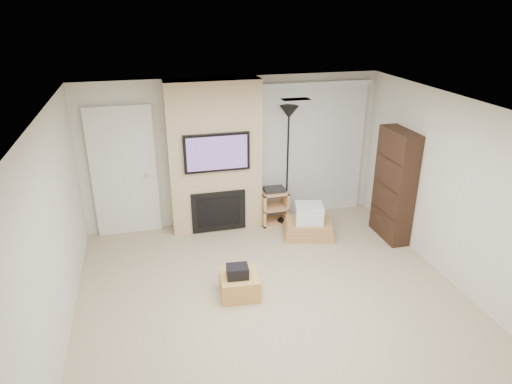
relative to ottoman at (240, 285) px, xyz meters
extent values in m
cube|color=tan|center=(0.40, -0.50, -0.15)|extent=(5.00, 5.50, 0.00)
cube|color=white|center=(0.40, -0.50, 2.35)|extent=(5.00, 5.50, 0.00)
cube|color=beige|center=(0.40, 2.25, 1.10)|extent=(5.00, 0.00, 2.50)
cube|color=beige|center=(-2.10, -0.50, 1.10)|extent=(0.00, 5.50, 2.50)
cube|color=beige|center=(2.90, -0.50, 1.10)|extent=(0.00, 5.50, 2.50)
cube|color=silver|center=(0.80, 0.30, 2.35)|extent=(0.35, 0.18, 0.01)
cube|color=#C39145|center=(0.00, 0.00, 0.00)|extent=(0.54, 0.54, 0.30)
cube|color=black|center=(-0.03, -0.04, 0.23)|extent=(0.30, 0.24, 0.16)
cube|color=tan|center=(0.05, 2.05, 1.10)|extent=(1.50, 0.40, 2.50)
cube|color=black|center=(0.05, 1.82, 1.25)|extent=(1.05, 0.06, 0.62)
cube|color=#4A3360|center=(0.05, 1.78, 1.25)|extent=(0.96, 0.00, 0.54)
cube|color=black|center=(0.05, 1.84, 0.22)|extent=(0.90, 0.04, 0.70)
cube|color=black|center=(0.05, 1.82, 0.22)|extent=(0.70, 0.02, 0.50)
cube|color=silver|center=(-1.40, 2.21, 0.92)|extent=(1.02, 0.08, 2.14)
cube|color=#B4B0A3|center=(-1.40, 2.22, 0.87)|extent=(0.90, 0.05, 2.05)
cylinder|color=silver|center=(-1.06, 2.17, 0.85)|extent=(0.07, 0.06, 0.07)
cube|color=silver|center=(1.80, 2.19, 2.18)|extent=(1.98, 0.10, 0.08)
cube|color=silver|center=(1.80, 2.20, 0.99)|extent=(1.90, 0.03, 2.29)
cylinder|color=black|center=(1.25, 1.89, -0.13)|extent=(0.30, 0.30, 0.03)
cylinder|color=black|center=(1.25, 1.89, 0.83)|extent=(0.03, 0.03, 1.92)
cone|color=black|center=(1.25, 1.89, 1.81)|extent=(0.30, 0.30, 0.20)
cube|color=tan|center=(0.83, 1.92, 0.15)|extent=(0.04, 0.38, 0.60)
cube|color=tan|center=(1.24, 1.92, 0.15)|extent=(0.04, 0.38, 0.60)
cube|color=tan|center=(1.03, 1.92, -0.14)|extent=(0.45, 0.38, 0.03)
cube|color=tan|center=(1.03, 1.92, 0.15)|extent=(0.45, 0.38, 0.03)
cube|color=tan|center=(1.03, 1.92, 0.43)|extent=(0.45, 0.38, 0.03)
cube|color=black|center=(1.03, 1.92, 0.48)|extent=(0.35, 0.25, 0.06)
cube|color=#AE804B|center=(1.46, 1.35, -0.11)|extent=(0.94, 0.80, 0.09)
cube|color=#AE804B|center=(1.46, 1.35, -0.02)|extent=(0.89, 0.75, 0.08)
cube|color=#AE804B|center=(1.46, 1.35, 0.06)|extent=(0.84, 0.70, 0.08)
cube|color=silver|center=(1.46, 1.35, 0.25)|extent=(0.53, 0.49, 0.30)
cube|color=black|center=(2.74, 0.99, 0.75)|extent=(0.30, 0.80, 1.80)
cube|color=black|center=(2.72, 0.99, 0.30)|extent=(0.26, 0.72, 0.02)
cube|color=black|center=(2.72, 0.99, 0.75)|extent=(0.26, 0.72, 0.02)
cube|color=black|center=(2.72, 0.99, 1.20)|extent=(0.26, 0.72, 0.02)
camera|label=1|loc=(-1.04, -4.96, 3.47)|focal=32.00mm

